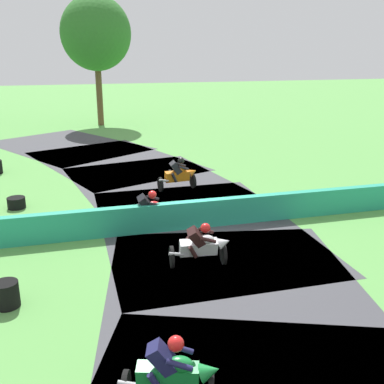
{
  "coord_description": "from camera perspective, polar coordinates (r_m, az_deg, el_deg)",
  "views": [
    {
      "loc": [
        -3.61,
        -13.74,
        5.67
      ],
      "look_at": [
        -0.05,
        0.94,
        0.9
      ],
      "focal_mm": 43.71,
      "sensor_mm": 36.0,
      "label": 1
    }
  ],
  "objects": [
    {
      "name": "safety_barrier",
      "position": [
        17.53,
        19.29,
        -0.82
      ],
      "size": [
        25.57,
        0.98,
        0.9
      ],
      "primitive_type": "cube",
      "rotation": [
        0.0,
        0.0,
        -1.54
      ],
      "color": "#239375",
      "rests_on": "ground"
    },
    {
      "name": "motorcycle_chase_white",
      "position": [
        12.38,
        1.16,
        -6.52
      ],
      "size": [
        1.7,
        0.93,
        1.42
      ],
      "color": "black",
      "rests_on": "ground"
    },
    {
      "name": "tire_stack_mid_a",
      "position": [
        11.55,
        -21.69,
        -11.54
      ],
      "size": [
        0.56,
        0.56,
        0.6
      ],
      "color": "black",
      "rests_on": "ground"
    },
    {
      "name": "motorcycle_fourth_orange",
      "position": [
        18.92,
        -1.6,
        2.16
      ],
      "size": [
        1.68,
        0.86,
        1.42
      ],
      "color": "black",
      "rests_on": "ground"
    },
    {
      "name": "tree_far_left",
      "position": [
        35.18,
        -11.65,
        18.41
      ],
      "size": [
        4.92,
        4.92,
        9.03
      ],
      "color": "brown",
      "rests_on": "ground"
    },
    {
      "name": "motorcycle_trailing_red",
      "position": [
        14.95,
        -5.21,
        -2.23
      ],
      "size": [
        1.68,
        0.89,
        1.43
      ],
      "color": "black",
      "rests_on": "ground"
    },
    {
      "name": "track_asphalt",
      "position": [
        14.93,
        -5.64,
        -4.87
      ],
      "size": [
        12.88,
        39.72,
        0.01
      ],
      "color": "#3D3D42",
      "rests_on": "ground"
    },
    {
      "name": "ground_plane",
      "position": [
        15.29,
        1.02,
        -4.24
      ],
      "size": [
        120.0,
        120.0,
        0.0
      ],
      "primitive_type": "plane",
      "color": "#569947"
    },
    {
      "name": "tire_stack_mid_b",
      "position": [
        18.09,
        -20.64,
        -1.24
      ],
      "size": [
        0.64,
        0.64,
        0.4
      ],
      "color": "black",
      "rests_on": "ground"
    },
    {
      "name": "motorcycle_lead_green",
      "position": [
        8.01,
        -2.4,
        -21.19
      ],
      "size": [
        1.7,
        1.04,
        1.42
      ],
      "color": "black",
      "rests_on": "ground"
    }
  ]
}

